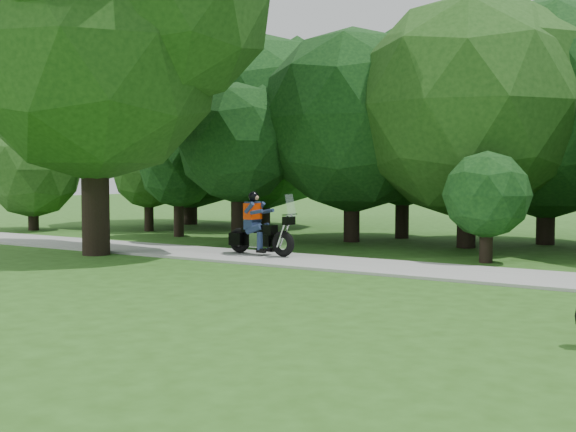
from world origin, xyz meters
The scene contains 4 objects.
ground centered at (0.00, 0.00, 0.00)m, with size 100.00×100.00×0.00m, color #295117.
walkway centered at (0.00, 8.00, 0.03)m, with size 60.00×2.20×0.06m, color gray.
big_tree_west centered at (-10.54, 6.85, 5.76)m, with size 8.64×6.56×9.96m.
touring_motorcycle centered at (-6.86, 8.29, 0.62)m, with size 2.01×0.70×1.53m.
Camera 1 is at (3.18, -6.00, 2.03)m, focal length 45.00 mm.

